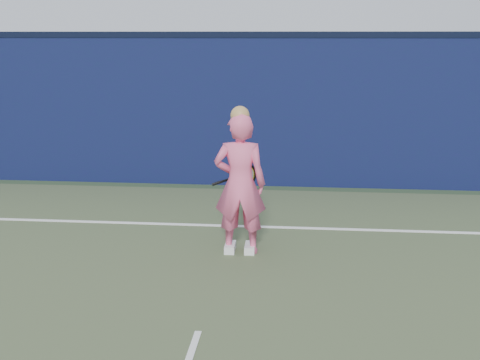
# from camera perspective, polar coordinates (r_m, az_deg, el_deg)

# --- Properties ---
(backstop_wall) EXTENTS (24.00, 0.40, 2.50)m
(backstop_wall) POSITION_cam_1_polar(r_m,az_deg,el_deg) (10.39, 0.83, 6.43)
(backstop_wall) COLOR #0D193B
(backstop_wall) RESTS_ON ground
(wall_cap) EXTENTS (24.00, 0.42, 0.10)m
(wall_cap) POSITION_cam_1_polar(r_m,az_deg,el_deg) (10.31, 0.85, 13.62)
(wall_cap) COLOR black
(wall_cap) RESTS_ON backstop_wall
(player) EXTENTS (0.62, 0.41, 1.77)m
(player) POSITION_cam_1_polar(r_m,az_deg,el_deg) (7.06, 0.00, -0.35)
(player) COLOR #F96190
(player) RESTS_ON ground
(racket) EXTENTS (0.57, 0.21, 0.31)m
(racket) POSITION_cam_1_polar(r_m,az_deg,el_deg) (7.53, 0.29, 0.43)
(racket) COLOR black
(racket) RESTS_ON ground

